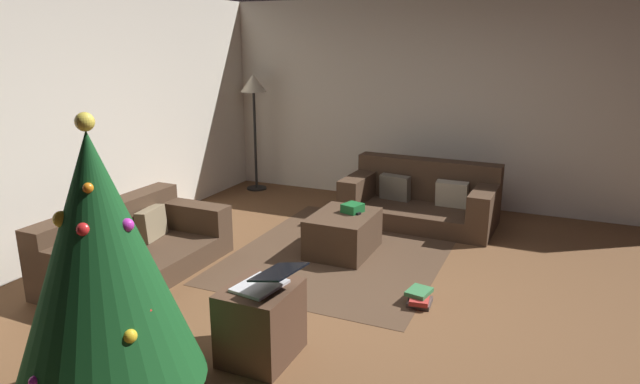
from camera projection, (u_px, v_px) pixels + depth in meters
ground_plane at (372, 303)px, 4.50m from camera, size 6.40×6.40×0.00m
rear_partition at (72, 123)px, 5.38m from camera, size 6.40×0.12×2.60m
corner_partition at (455, 104)px, 6.92m from camera, size 0.12×6.40×2.60m
couch_left at (131, 247)px, 5.05m from camera, size 1.70×0.93×0.63m
couch_right at (422, 199)px, 6.47m from camera, size 0.96×1.74×0.71m
ottoman at (343, 233)px, 5.53m from camera, size 0.77×0.58×0.40m
gift_box at (353, 208)px, 5.54m from camera, size 0.23×0.22×0.09m
tv_remote at (353, 212)px, 5.51m from camera, size 0.10×0.17×0.02m
christmas_tree at (101, 263)px, 3.00m from camera, size 1.07×1.07×1.73m
side_table at (261, 322)px, 3.68m from camera, size 0.52×0.44×0.51m
laptop at (267, 281)px, 3.57m from camera, size 0.39×0.46×0.18m
book_stack at (420, 297)px, 4.48m from camera, size 0.31×0.22×0.11m
corner_lamp at (254, 92)px, 7.57m from camera, size 0.36×0.36×1.63m
area_rug at (343, 252)px, 5.59m from camera, size 2.60×2.00×0.01m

